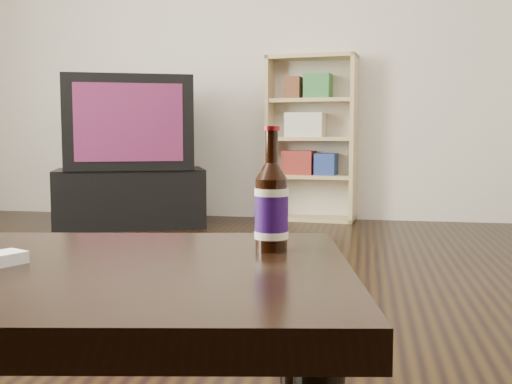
% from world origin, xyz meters
% --- Properties ---
extents(floor, '(5.00, 6.00, 0.01)m').
position_xyz_m(floor, '(0.00, 0.00, -0.01)').
color(floor, black).
rests_on(floor, ground).
extents(wall_back, '(5.00, 0.02, 2.70)m').
position_xyz_m(wall_back, '(0.00, 3.01, 1.35)').
color(wall_back, beige).
rests_on(wall_back, ground).
extents(tv_stand, '(1.15, 0.86, 0.41)m').
position_xyz_m(tv_stand, '(-0.79, 2.37, 0.21)').
color(tv_stand, black).
rests_on(tv_stand, floor).
extents(tv, '(1.00, 0.82, 0.65)m').
position_xyz_m(tv, '(-0.79, 2.36, 0.74)').
color(tv, black).
rests_on(tv, tv_stand).
extents(bookshelf, '(0.70, 0.38, 1.25)m').
position_xyz_m(bookshelf, '(0.45, 2.95, 0.65)').
color(bookshelf, '#9F8B51').
rests_on(bookshelf, floor).
extents(coffee_table, '(1.25, 0.86, 0.43)m').
position_xyz_m(coffee_table, '(0.27, -0.75, 0.37)').
color(coffee_table, black).
rests_on(coffee_table, floor).
extents(beer_bottle, '(0.07, 0.07, 0.24)m').
position_xyz_m(beer_bottle, '(0.69, -0.54, 0.51)').
color(beer_bottle, black).
rests_on(beer_bottle, coffee_table).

